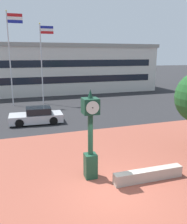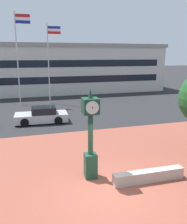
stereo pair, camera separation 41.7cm
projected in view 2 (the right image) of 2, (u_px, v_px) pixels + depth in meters
name	position (u px, v px, depth m)	size (l,w,h in m)	color
ground_plane	(111.00, 192.00, 9.67)	(200.00, 200.00, 0.00)	#262628
plaza_brick_paving	(96.00, 169.00, 11.54)	(44.00, 12.01, 0.01)	brown
planter_wall	(149.00, 176.00, 10.41)	(3.20, 0.40, 0.50)	#ADA393
street_clock	(90.00, 135.00, 10.38)	(0.69, 0.78, 3.97)	#19422D
car_street_mid	(42.00, 116.00, 19.46)	(4.21, 2.14, 1.28)	#B7BABF
flagpole_primary	(18.00, 52.00, 25.24)	(1.59, 0.14, 9.66)	silver
flagpole_secondary	(50.00, 58.00, 26.29)	(1.48, 0.14, 8.58)	silver
civic_building	(68.00, 67.00, 38.20)	(26.88, 13.27, 6.83)	beige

